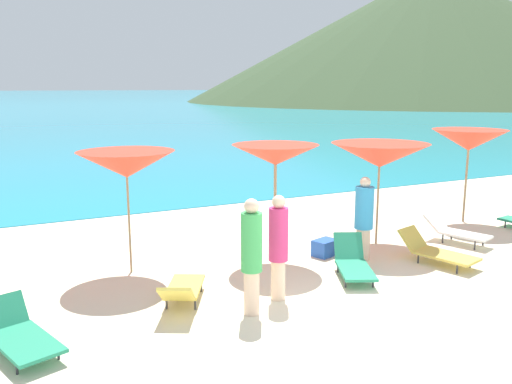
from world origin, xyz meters
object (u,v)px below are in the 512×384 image
at_px(lounge_chair_3, 353,262).
at_px(lounge_chair_5, 436,251).
at_px(beachgoer_2, 364,217).
at_px(lounge_chair_2, 19,334).
at_px(cooler_box, 325,248).
at_px(umbrella_1, 126,164).
at_px(umbrella_3, 380,155).
at_px(lounge_chair_1, 182,289).
at_px(beachgoer_0, 252,253).
at_px(umbrella_4, 469,140).
at_px(lounge_chair_0, 456,231).
at_px(umbrella_2, 275,155).
at_px(beachgoer_1, 278,245).

distance_m(lounge_chair_3, lounge_chair_5, 1.96).
height_order(lounge_chair_3, beachgoer_2, beachgoer_2).
xyz_separation_m(lounge_chair_2, cooler_box, (5.97, 1.67, -0.07)).
distance_m(lounge_chair_5, beachgoer_2, 1.58).
distance_m(umbrella_1, umbrella_3, 5.46).
bearing_deg(lounge_chair_5, lounge_chair_1, 161.10).
xyz_separation_m(umbrella_3, cooler_box, (-1.53, -0.23, -1.84)).
xyz_separation_m(beachgoer_0, beachgoer_2, (3.21, 1.41, -0.09)).
relative_size(beachgoer_2, cooler_box, 3.44).
bearing_deg(umbrella_4, lounge_chair_2, -167.08).
relative_size(lounge_chair_0, cooler_box, 3.07).
bearing_deg(lounge_chair_0, lounge_chair_3, 173.34).
relative_size(umbrella_4, beachgoer_2, 1.40).
relative_size(umbrella_2, beachgoer_0, 1.28).
height_order(umbrella_4, beachgoer_1, umbrella_4).
xyz_separation_m(umbrella_4, lounge_chair_3, (-5.10, -2.11, -1.87)).
bearing_deg(lounge_chair_3, umbrella_2, 143.64).
height_order(beachgoer_2, cooler_box, beachgoer_2).
bearing_deg(umbrella_3, beachgoer_2, -141.21).
relative_size(umbrella_2, lounge_chair_3, 1.53).
bearing_deg(umbrella_1, umbrella_3, -5.77).
height_order(umbrella_1, beachgoer_1, umbrella_1).
bearing_deg(beachgoer_2, lounge_chair_5, 20.15).
relative_size(umbrella_1, lounge_chair_1, 1.43).
distance_m(lounge_chair_1, beachgoer_2, 4.17).
distance_m(umbrella_3, lounge_chair_0, 2.50).
relative_size(lounge_chair_3, lounge_chair_5, 0.93).
bearing_deg(umbrella_1, lounge_chair_3, -29.34).
distance_m(lounge_chair_2, beachgoer_2, 6.66).
height_order(umbrella_4, beachgoer_0, umbrella_4).
height_order(umbrella_1, lounge_chair_0, umbrella_1).
bearing_deg(lounge_chair_3, umbrella_3, 65.64).
height_order(lounge_chair_2, beachgoer_1, beachgoer_1).
distance_m(umbrella_4, lounge_chair_0, 2.87).
bearing_deg(lounge_chair_5, beachgoer_1, 167.13).
xyz_separation_m(umbrella_1, beachgoer_2, (4.45, -1.34, -1.18)).
relative_size(umbrella_4, beachgoer_1, 1.36).
height_order(umbrella_1, lounge_chair_1, umbrella_1).
xyz_separation_m(lounge_chair_3, lounge_chair_5, (1.95, -0.12, -0.01)).
xyz_separation_m(umbrella_4, lounge_chair_0, (-1.70, -1.36, -1.86)).
distance_m(umbrella_1, beachgoer_0, 3.21).
xyz_separation_m(lounge_chair_5, beachgoer_1, (-3.73, -0.23, 0.69)).
distance_m(umbrella_2, umbrella_3, 2.60).
height_order(umbrella_3, beachgoer_0, umbrella_3).
height_order(lounge_chair_2, lounge_chair_5, lounge_chair_2).
relative_size(lounge_chair_0, lounge_chair_5, 0.93).
bearing_deg(umbrella_1, lounge_chair_0, -10.58).
relative_size(lounge_chair_5, beachgoer_0, 0.90).
xyz_separation_m(umbrella_2, umbrella_4, (5.94, 0.58, -0.02)).
bearing_deg(cooler_box, lounge_chair_3, -118.09).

